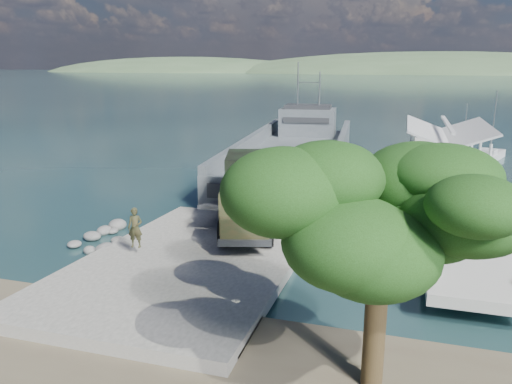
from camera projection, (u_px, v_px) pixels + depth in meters
name	position (u px, v px, depth m)	size (l,w,h in m)	color
ground	(202.00, 257.00, 26.19)	(1400.00, 1400.00, 0.00)	#163135
boat_ramp	(195.00, 259.00, 25.20)	(10.00, 18.00, 0.50)	slate
shoreline_rocks	(105.00, 242.00, 28.37)	(3.20, 5.60, 0.90)	#5B5B58
distant_headlands	(448.00, 73.00, 532.13)	(1000.00, 240.00, 48.00)	#415B38
pier	(444.00, 170.00, 39.62)	(6.40, 44.00, 6.10)	#B4B2A9
landing_craft	(295.00, 159.00, 48.09)	(11.71, 37.11, 10.87)	#475054
military_truck	(247.00, 194.00, 28.83)	(4.93, 9.16, 4.08)	black
soldier	(136.00, 235.00, 24.92)	(0.75, 0.49, 2.04)	#25321C
sailboat_near	(489.00, 156.00, 52.43)	(3.85, 6.33, 7.43)	#BEBEBE
sailboat_far	(462.00, 154.00, 54.44)	(2.99, 5.03, 5.90)	#BEBEBE
overhang_tree	(364.00, 202.00, 14.35)	(8.19, 7.54, 7.43)	#322414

